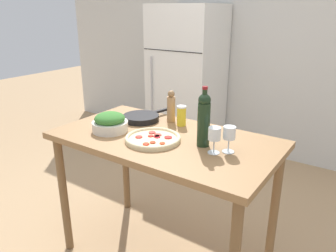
% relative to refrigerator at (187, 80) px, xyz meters
% --- Properties ---
extents(wall_back, '(6.40, 0.06, 2.60)m').
position_rel_refrigerator_xyz_m(wall_back, '(0.92, 0.38, 0.43)').
color(wall_back, silver).
rests_on(wall_back, ground_plane).
extents(refrigerator, '(0.77, 0.69, 1.74)m').
position_rel_refrigerator_xyz_m(refrigerator, '(0.00, 0.00, 0.00)').
color(refrigerator, white).
rests_on(refrigerator, ground_plane).
extents(prep_counter, '(1.40, 0.77, 0.92)m').
position_rel_refrigerator_xyz_m(prep_counter, '(0.92, -1.78, -0.06)').
color(prep_counter, olive).
rests_on(prep_counter, ground_plane).
extents(wine_bottle, '(0.07, 0.07, 0.35)m').
position_rel_refrigerator_xyz_m(wine_bottle, '(1.18, -1.77, 0.22)').
color(wine_bottle, black).
rests_on(wine_bottle, prep_counter).
extents(wine_glass_near, '(0.07, 0.07, 0.15)m').
position_rel_refrigerator_xyz_m(wine_glass_near, '(1.28, -1.83, 0.16)').
color(wine_glass_near, silver).
rests_on(wine_glass_near, prep_counter).
extents(wine_glass_far, '(0.07, 0.07, 0.15)m').
position_rel_refrigerator_xyz_m(wine_glass_far, '(1.34, -1.77, 0.16)').
color(wine_glass_far, silver).
rests_on(wine_glass_far, prep_counter).
extents(pepper_mill, '(0.06, 0.06, 0.23)m').
position_rel_refrigerator_xyz_m(pepper_mill, '(0.79, -1.52, 0.17)').
color(pepper_mill, '#AD7F51').
rests_on(pepper_mill, prep_counter).
extents(salad_bowl, '(0.23, 0.23, 0.13)m').
position_rel_refrigerator_xyz_m(salad_bowl, '(0.57, -1.90, 0.11)').
color(salad_bowl, silver).
rests_on(salad_bowl, prep_counter).
extents(homemade_pizza, '(0.34, 0.34, 0.03)m').
position_rel_refrigerator_xyz_m(homemade_pizza, '(0.90, -1.88, 0.07)').
color(homemade_pizza, beige).
rests_on(homemade_pizza, prep_counter).
extents(salt_canister, '(0.06, 0.06, 0.14)m').
position_rel_refrigerator_xyz_m(salt_canister, '(0.89, -1.54, 0.13)').
color(salt_canister, yellow).
rests_on(salt_canister, prep_counter).
extents(cast_iron_skillet, '(0.26, 0.41, 0.04)m').
position_rel_refrigerator_xyz_m(cast_iron_skillet, '(0.60, -1.62, 0.08)').
color(cast_iron_skillet, black).
rests_on(cast_iron_skillet, prep_counter).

